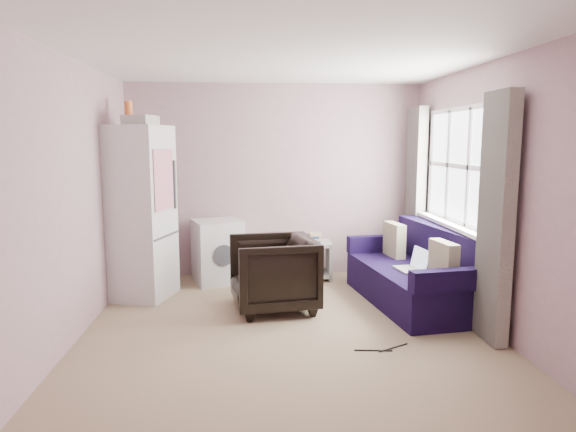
% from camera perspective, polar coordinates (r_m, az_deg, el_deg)
% --- Properties ---
extents(room, '(3.84, 4.24, 2.54)m').
position_cam_1_polar(room, '(4.66, 0.21, 2.02)').
color(room, '#988163').
rests_on(room, ground).
extents(armchair, '(0.89, 0.94, 0.86)m').
position_cam_1_polar(armchair, '(5.41, -1.66, -5.96)').
color(armchair, black).
rests_on(armchair, ground).
extents(fridge, '(0.83, 0.82, 2.20)m').
position_cam_1_polar(fridge, '(5.98, -16.33, 0.48)').
color(fridge, silver).
rests_on(fridge, ground).
extents(washing_machine, '(0.70, 0.70, 0.79)m').
position_cam_1_polar(washing_machine, '(6.52, -7.83, -3.75)').
color(washing_machine, silver).
rests_on(washing_machine, ground).
extents(side_table, '(0.45, 0.45, 0.59)m').
position_cam_1_polar(side_table, '(6.67, 2.90, -4.57)').
color(side_table, gray).
rests_on(side_table, ground).
extents(sofa, '(1.10, 1.98, 0.84)m').
position_cam_1_polar(sofa, '(5.81, 14.05, -6.47)').
color(sofa, black).
rests_on(sofa, ground).
extents(window_dressing, '(0.17, 2.62, 2.18)m').
position_cam_1_polar(window_dressing, '(5.77, 17.37, 1.39)').
color(window_dressing, white).
rests_on(window_dressing, ground).
extents(floor_cables, '(0.49, 0.16, 0.01)m').
position_cam_1_polar(floor_cables, '(4.59, 10.56, -14.33)').
color(floor_cables, black).
rests_on(floor_cables, ground).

